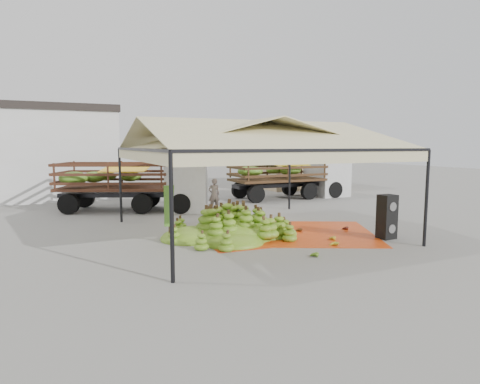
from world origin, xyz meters
name	(u,v)px	position (x,y,z in m)	size (l,w,h in m)	color
ground	(252,232)	(0.00, 0.00, 0.00)	(90.00, 90.00, 0.00)	slate
canopy_tent	(253,140)	(0.00, 0.00, 3.30)	(8.10, 8.10, 4.00)	black
building_tan	(295,159)	(10.00, 13.00, 2.07)	(6.30, 5.30, 4.10)	tan
tarp_left	(255,235)	(-0.10, -0.41, 0.01)	(3.87, 3.68, 0.01)	red
tarp_right	(314,233)	(1.99, -1.01, 0.01)	(4.09, 4.29, 0.01)	#D94814
banana_heap	(234,222)	(-0.87, -0.35, 0.53)	(4.94, 4.06, 1.06)	#537E1A
hand_yellow_a	(331,237)	(1.81, -2.18, 0.10)	(0.44, 0.36, 0.20)	gold
hand_yellow_b	(334,244)	(1.42, -2.86, 0.09)	(0.40, 0.33, 0.18)	gold
hand_red_a	(344,228)	(3.25, -1.08, 0.10)	(0.42, 0.34, 0.19)	#511912
hand_red_b	(298,230)	(1.53, -0.65, 0.09)	(0.41, 0.34, 0.19)	#603116
hand_green	(313,254)	(0.11, -3.61, 0.10)	(0.43, 0.35, 0.20)	#42841B
hanging_bunches	(270,161)	(0.11, -1.10, 2.62)	(4.74, 0.24, 0.20)	#427E1A
speaker_stack	(387,217)	(3.70, -2.72, 0.74)	(0.56, 0.49, 1.49)	black
banana_leaves	(163,240)	(-3.21, 0.15, 0.00)	(0.96, 1.36, 3.70)	#33691C
vendor	(214,195)	(0.47, 5.10, 0.78)	(0.57, 0.37, 1.56)	gray
truck_left	(140,180)	(-2.71, 6.71, 1.47)	(7.32, 4.86, 2.39)	#4C2819
truck_right	(295,172)	(6.61, 7.66, 1.52)	(7.19, 2.54, 2.47)	#442716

